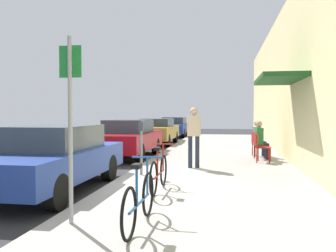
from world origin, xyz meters
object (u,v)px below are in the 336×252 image
parked_car_1 (128,138)px  street_sign (70,114)px  cafe_chair_0 (261,146)px  cafe_chair_2 (257,142)px  pedestrian_standing (194,132)px  seated_patron_1 (261,138)px  bicycle_1 (159,173)px  parked_car_3 (174,126)px  seated_patron_2 (258,137)px  parking_meter (141,144)px  bicycle_0 (140,201)px  parked_car_0 (52,157)px  cafe_chair_1 (259,144)px  parked_car_2 (157,131)px

parked_car_1 → street_sign: (1.50, -8.22, 0.91)m
cafe_chair_0 → cafe_chair_2: 1.57m
cafe_chair_0 → pedestrian_standing: size_ratio=0.51×
seated_patron_1 → bicycle_1: bearing=-114.9°
parked_car_3 → seated_patron_2: size_ratio=3.41×
parking_meter → seated_patron_2: bearing=53.9°
bicycle_0 → bicycle_1: same height
cafe_chair_0 → street_sign: bearing=-115.4°
bicycle_0 → bicycle_1: (-0.16, 2.25, 0.00)m
parked_car_0 → seated_patron_2: size_ratio=3.41×
parking_meter → bicycle_1: (0.77, -1.70, -0.41)m
bicycle_1 → pedestrian_standing: bearing=82.1°
parked_car_3 → cafe_chair_2: size_ratio=5.06×
parked_car_3 → seated_patron_1: (4.79, -12.73, 0.10)m
parked_car_0 → parked_car_1: (0.00, 5.87, 0.01)m
bicycle_1 → cafe_chair_0: size_ratio=1.97×
bicycle_1 → seated_patron_1: size_ratio=1.33×
parked_car_3 → street_sign: bearing=-85.8°
bicycle_0 → parking_meter: bearing=103.3°
bicycle_0 → bicycle_1: 2.26m
cafe_chair_1 → parking_meter: bearing=-131.3°
bicycle_1 → cafe_chair_0: bearing=62.1°
pedestrian_standing → parked_car_0: bearing=-133.1°
parking_meter → seated_patron_1: parking_meter is taller
cafe_chair_2 → parked_car_1: bearing=-178.3°
parked_car_2 → cafe_chair_1: parked_car_2 is taller
pedestrian_standing → cafe_chair_1: bearing=48.8°
cafe_chair_0 → cafe_chair_1: bearing=90.0°
cafe_chair_0 → seated_patron_1: (0.06, 0.77, 0.19)m
parked_car_3 → street_sign: size_ratio=1.69×
parking_meter → seated_patron_1: (3.24, 3.62, -0.07)m
parked_car_3 → parked_car_1: bearing=-90.0°
bicycle_0 → cafe_chair_0: (2.24, 6.80, 0.14)m
street_sign → cafe_chair_0: size_ratio=2.99×
seated_patron_1 → cafe_chair_1: bearing=-171.1°
parked_car_3 → cafe_chair_2: parked_car_3 is taller
parked_car_1 → cafe_chair_0: size_ratio=5.06×
street_sign → seated_patron_1: street_sign is taller
seated_patron_1 → seated_patron_2: 0.81m
bicycle_1 → bicycle_0: bearing=-85.8°
bicycle_0 → cafe_chair_2: bicycle_0 is taller
street_sign → bicycle_1: bearing=69.8°
parking_meter → seated_patron_1: bearing=48.2°
seated_patron_1 → parked_car_3: bearing=110.6°
street_sign → cafe_chair_1: 8.27m
parking_meter → bicycle_1: size_ratio=0.77×
cafe_chair_0 → seated_patron_2: 1.59m
parked_car_0 → parked_car_2: (0.00, 11.54, 0.01)m
street_sign → bicycle_1: size_ratio=1.52×
parked_car_2 → bicycle_1: size_ratio=2.57×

